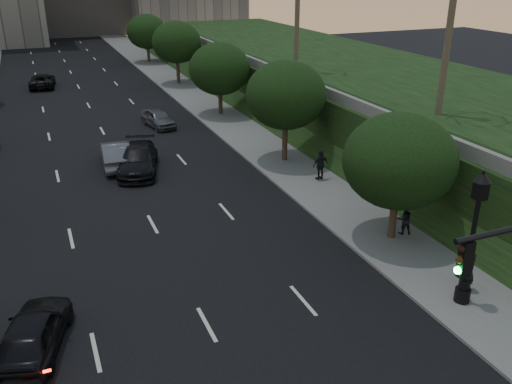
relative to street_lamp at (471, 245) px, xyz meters
name	(u,v)px	position (x,y,z in m)	size (l,w,h in m)	color
road_surface	(106,138)	(-9.62, 27.56, -2.62)	(16.00, 140.00, 0.02)	black
sidewalk_right	(232,123)	(0.63, 27.56, -2.56)	(4.50, 140.00, 0.15)	slate
embankment	(368,93)	(12.38, 25.56, -0.63)	(18.00, 90.00, 4.00)	black
parapet_wall	(279,72)	(3.88, 25.56, 1.72)	(0.35, 90.00, 0.70)	slate
tree_right_a	(399,161)	(0.68, 5.56, 1.39)	(5.20, 5.20, 6.24)	#38281C
tree_right_b	(286,95)	(0.68, 17.56, 1.88)	(5.20, 5.20, 6.74)	#38281C
tree_right_c	(220,69)	(0.68, 30.56, 1.39)	(5.20, 5.20, 6.24)	#38281C
tree_right_d	(176,42)	(0.68, 44.56, 1.88)	(5.20, 5.20, 6.74)	#38281C
tree_right_e	(147,32)	(0.68, 59.56, 1.39)	(5.20, 5.20, 6.24)	#38281C
street_lamp	(471,245)	(0.00, 0.00, 0.00)	(0.64, 0.64, 5.62)	black
sedan_near_left	(33,333)	(-15.48, 3.39, -1.85)	(1.85, 4.60, 1.57)	black
sedan_mid_left	(116,154)	(-9.85, 21.05, -1.81)	(1.75, 5.02, 1.65)	#585B5F
sedan_far_left	(42,81)	(-13.13, 48.63, -1.90)	(2.43, 5.26, 1.46)	black
sedan_near_right	(138,159)	(-8.72, 19.43, -1.81)	(2.31, 5.67, 1.65)	black
sedan_far_right	(158,118)	(-5.19, 29.07, -1.93)	(1.67, 4.15, 1.42)	#53565A
pedestrian_a	(469,271)	(0.70, 0.55, -1.61)	(0.64, 0.42, 1.75)	black
pedestrian_b	(404,219)	(1.41, 5.61, -1.73)	(0.74, 0.58, 1.52)	black
pedestrian_c	(321,165)	(1.14, 13.48, -1.55)	(1.09, 0.46, 1.87)	black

